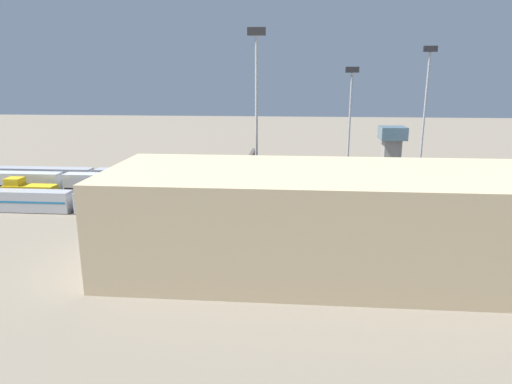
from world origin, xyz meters
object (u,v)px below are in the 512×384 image
object	(u,v)px
train_on_track_2	(180,188)
signal_gantry	(249,165)
train_on_track_1	(263,183)
control_tower	(391,149)
train_on_track_3	(29,193)
light_mast_1	(256,106)
maintenance_shed	(328,220)
train_on_track_0	(293,181)
light_mast_0	(426,102)
train_on_track_4	(138,203)
light_mast_2	(350,112)

from	to	relation	value
train_on_track_2	signal_gantry	bearing A→B (deg)	180.00
train_on_track_1	control_tower	world-z (taller)	control_tower
train_on_track_3	light_mast_1	size ratio (longest dim) A/B	0.32
signal_gantry	maintenance_shed	world-z (taller)	maintenance_shed
light_mast_1	train_on_track_3	bearing A→B (deg)	-10.97
maintenance_shed	signal_gantry	bearing A→B (deg)	-66.85
train_on_track_0	maintenance_shed	xyz separation A→B (m)	(-4.54, 40.81, 4.28)
train_on_track_0	light_mast_0	distance (m)	32.57
train_on_track_3	train_on_track_1	bearing A→B (deg)	-167.48
train_on_track_1	control_tower	size ratio (longest dim) A/B	9.43
train_on_track_4	train_on_track_2	bearing A→B (deg)	-116.81
light_mast_0	control_tower	xyz separation A→B (m)	(4.27, -9.56, -11.55)
signal_gantry	control_tower	world-z (taller)	control_tower
train_on_track_4	train_on_track_2	size ratio (longest dim) A/B	0.75
train_on_track_0	light_mast_1	bearing A→B (deg)	75.95
light_mast_2	control_tower	size ratio (longest dim) A/B	2.06
train_on_track_2	control_tower	bearing A→B (deg)	-153.26
train_on_track_1	train_on_track_3	bearing A→B (deg)	12.52
train_on_track_2	control_tower	xyz separation A→B (m)	(-45.92, -23.13, 4.85)
light_mast_1	light_mast_2	bearing A→B (deg)	-124.32
light_mast_0	signal_gantry	xyz separation A→B (m)	(36.27, 13.58, -11.58)
train_on_track_4	light_mast_1	xyz separation A→B (m)	(-21.66, 3.76, 17.58)
signal_gantry	control_tower	bearing A→B (deg)	-144.13
train_on_track_4	train_on_track_0	distance (m)	34.09
light_mast_1	maintenance_shed	bearing A→B (deg)	121.60
train_on_track_1	signal_gantry	distance (m)	7.40
light_mast_1	maintenance_shed	world-z (taller)	light_mast_1
train_on_track_0	train_on_track_3	world-z (taller)	same
train_on_track_0	control_tower	distance (m)	27.32
train_on_track_4	maintenance_shed	bearing A→B (deg)	147.08
train_on_track_4	light_mast_2	distance (m)	47.68
train_on_track_3	light_mast_2	world-z (taller)	light_mast_2
train_on_track_4	light_mast_1	bearing A→B (deg)	170.14
train_on_track_2	light_mast_2	size ratio (longest dim) A/B	3.66
light_mast_1	control_tower	distance (m)	48.66
train_on_track_4	signal_gantry	distance (m)	22.12
train_on_track_2	maintenance_shed	size ratio (longest dim) A/B	1.72
train_on_track_4	train_on_track_3	xyz separation A→B (m)	(23.54, -5.00, 0.14)
train_on_track_4	signal_gantry	size ratio (longest dim) A/B	2.86
train_on_track_2	light_mast_2	bearing A→B (deg)	-160.29
light_mast_0	maintenance_shed	size ratio (longest dim) A/B	0.54
train_on_track_3	signal_gantry	distance (m)	43.13
light_mast_1	signal_gantry	distance (m)	18.57
train_on_track_0	light_mast_2	world-z (taller)	light_mast_2
train_on_track_3	train_on_track_4	bearing A→B (deg)	168.01
light_mast_0	light_mast_1	distance (m)	43.31
maintenance_shed	control_tower	bearing A→B (deg)	-109.23
train_on_track_0	signal_gantry	size ratio (longest dim) A/B	0.40
train_on_track_0	signal_gantry	distance (m)	14.22
light_mast_2	signal_gantry	world-z (taller)	light_mast_2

